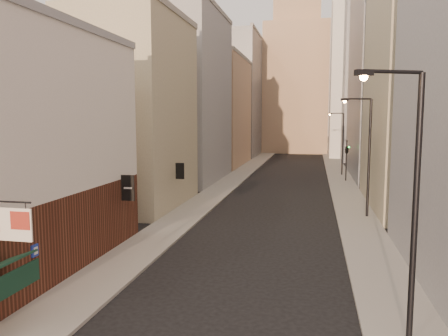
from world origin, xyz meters
TOP-DOWN VIEW (x-y plane):
  - sidewalk_left at (-6.50, 55.00)m, footprint 3.00×140.00m
  - sidewalk_right at (6.50, 55.00)m, footprint 3.00×140.00m
  - near_building_left at (-10.99, 9.00)m, footprint 8.30×23.04m
  - left_bldg_beige at (-12.00, 26.00)m, footprint 8.00×12.00m
  - left_bldg_grey at (-12.00, 42.00)m, footprint 8.00×16.00m
  - left_bldg_tan at (-12.00, 60.00)m, footprint 8.00×18.00m
  - left_bldg_wingrid at (-12.00, 80.00)m, footprint 8.00×20.00m
  - right_bldg_beige at (12.00, 30.00)m, footprint 8.00×16.00m
  - right_bldg_wingrid at (12.00, 50.00)m, footprint 8.00×20.00m
  - highrise at (18.00, 78.00)m, footprint 21.00×23.00m
  - clock_tower at (-1.00, 92.00)m, footprint 14.00×14.00m
  - white_tower at (10.00, 78.00)m, footprint 8.00×8.00m
  - streetlamp_near at (6.23, 5.46)m, footprint 2.23×1.13m
  - streetlamp_mid at (7.05, 24.98)m, footprint 2.34×0.78m
  - streetlamp_far at (6.68, 50.23)m, footprint 2.11×0.83m
  - traffic_light_right at (7.02, 44.48)m, footprint 0.85×0.85m

SIDE VIEW (x-z plane):
  - sidewalk_left at x=-6.50m, z-range 0.00..0.15m
  - sidewalk_right at x=6.50m, z-range 0.00..0.15m
  - traffic_light_right at x=7.02m, z-range 1.45..6.45m
  - streetlamp_far at x=6.68m, z-range 0.59..8.90m
  - streetlamp_near at x=6.23m, z-range 0.65..9.73m
  - streetlamp_mid at x=7.05m, z-range 0.65..9.74m
  - near_building_left at x=-10.99m, z-range -0.13..12.17m
  - left_bldg_beige at x=-12.00m, z-range 0.00..16.00m
  - left_bldg_tan at x=-12.00m, z-range 0.00..17.00m
  - left_bldg_grey at x=-12.00m, z-range 0.00..20.00m
  - right_bldg_beige at x=12.00m, z-range 0.00..20.00m
  - left_bldg_wingrid at x=-12.00m, z-range 0.00..24.00m
  - right_bldg_wingrid at x=12.00m, z-range 0.00..26.00m
  - clock_tower at x=-1.00m, z-range -4.82..40.08m
  - white_tower at x=10.00m, z-range -2.14..39.36m
  - highrise at x=18.00m, z-range 0.06..51.26m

